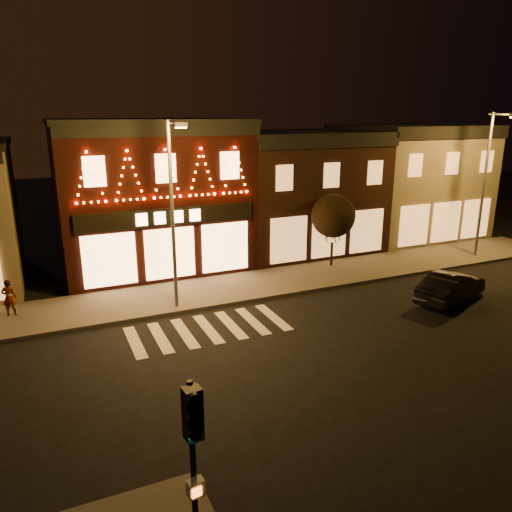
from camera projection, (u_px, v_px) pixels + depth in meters
ground at (246, 374)px, 16.67m from camera, size 120.00×120.00×0.00m
sidewalk_far at (221, 290)px, 24.45m from camera, size 44.00×4.00×0.15m
building_pulp at (150, 194)px, 27.76m from camera, size 10.20×8.34×8.30m
building_right_a at (297, 191)px, 31.59m from camera, size 9.20×8.28×7.50m
building_right_b at (407, 181)px, 35.05m from camera, size 9.20×8.28×7.80m
traffic_signal_near at (194, 449)px, 8.30m from camera, size 0.32×0.44×4.17m
streetlamp_mid at (173, 203)px, 20.62m from camera, size 0.52×1.87×8.16m
streetlamp_right at (488, 174)px, 28.55m from camera, size 0.72×1.95×8.49m
tree_right at (333, 216)px, 27.33m from camera, size 2.48×2.48×4.15m
dark_sedan at (451, 287)px, 22.98m from camera, size 4.59×2.87×1.43m
pedestrian at (9, 298)px, 20.96m from camera, size 0.65×0.48×1.62m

